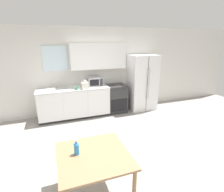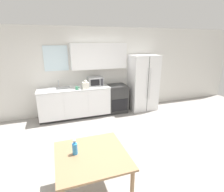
{
  "view_description": "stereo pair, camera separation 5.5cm",
  "coord_description": "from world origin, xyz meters",
  "px_view_note": "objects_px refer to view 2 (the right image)",
  "views": [
    {
      "loc": [
        -0.86,
        -3.08,
        2.29
      ],
      "look_at": [
        0.45,
        0.6,
        1.05
      ],
      "focal_mm": 28.0,
      "sensor_mm": 36.0,
      "label": 1
    },
    {
      "loc": [
        -0.8,
        -3.09,
        2.29
      ],
      "look_at": [
        0.45,
        0.6,
        1.05
      ],
      "focal_mm": 28.0,
      "sensor_mm": 36.0,
      "label": 2
    }
  ],
  "objects_px": {
    "dining_table": "(92,160)",
    "drink_bottle": "(75,148)",
    "microwave": "(95,81)",
    "coffee_mug": "(77,88)",
    "refrigerator": "(143,83)",
    "oven_range": "(117,98)"
  },
  "relations": [
    {
      "from": "microwave",
      "to": "drink_bottle",
      "type": "bearing_deg",
      "value": -108.81
    },
    {
      "from": "drink_bottle",
      "to": "microwave",
      "type": "bearing_deg",
      "value": 71.19
    },
    {
      "from": "oven_range",
      "to": "coffee_mug",
      "type": "distance_m",
      "value": 1.44
    },
    {
      "from": "refrigerator",
      "to": "dining_table",
      "type": "distance_m",
      "value": 3.92
    },
    {
      "from": "refrigerator",
      "to": "dining_table",
      "type": "bearing_deg",
      "value": -128.91
    },
    {
      "from": "oven_range",
      "to": "refrigerator",
      "type": "height_order",
      "value": "refrigerator"
    },
    {
      "from": "dining_table",
      "to": "drink_bottle",
      "type": "xyz_separation_m",
      "value": [
        -0.22,
        0.09,
        0.19
      ]
    },
    {
      "from": "coffee_mug",
      "to": "dining_table",
      "type": "bearing_deg",
      "value": -94.14
    },
    {
      "from": "refrigerator",
      "to": "coffee_mug",
      "type": "xyz_separation_m",
      "value": [
        -2.25,
        -0.21,
        0.06
      ]
    },
    {
      "from": "microwave",
      "to": "drink_bottle",
      "type": "relative_size",
      "value": 1.96
    },
    {
      "from": "oven_range",
      "to": "refrigerator",
      "type": "xyz_separation_m",
      "value": [
        0.94,
        -0.04,
        0.47
      ]
    },
    {
      "from": "refrigerator",
      "to": "drink_bottle",
      "type": "xyz_separation_m",
      "value": [
        -2.67,
        -2.95,
        -0.09
      ]
    },
    {
      "from": "dining_table",
      "to": "drink_bottle",
      "type": "bearing_deg",
      "value": 157.72
    },
    {
      "from": "dining_table",
      "to": "drink_bottle",
      "type": "relative_size",
      "value": 4.43
    },
    {
      "from": "oven_range",
      "to": "refrigerator",
      "type": "bearing_deg",
      "value": -2.22
    },
    {
      "from": "refrigerator",
      "to": "oven_range",
      "type": "bearing_deg",
      "value": 177.78
    },
    {
      "from": "coffee_mug",
      "to": "refrigerator",
      "type": "bearing_deg",
      "value": 5.3
    },
    {
      "from": "refrigerator",
      "to": "coffee_mug",
      "type": "height_order",
      "value": "refrigerator"
    },
    {
      "from": "refrigerator",
      "to": "dining_table",
      "type": "relative_size",
      "value": 1.83
    },
    {
      "from": "coffee_mug",
      "to": "drink_bottle",
      "type": "xyz_separation_m",
      "value": [
        -0.42,
        -2.74,
        -0.15
      ]
    },
    {
      "from": "dining_table",
      "to": "oven_range",
      "type": "bearing_deg",
      "value": 63.73
    },
    {
      "from": "coffee_mug",
      "to": "dining_table",
      "type": "distance_m",
      "value": 2.86
    }
  ]
}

